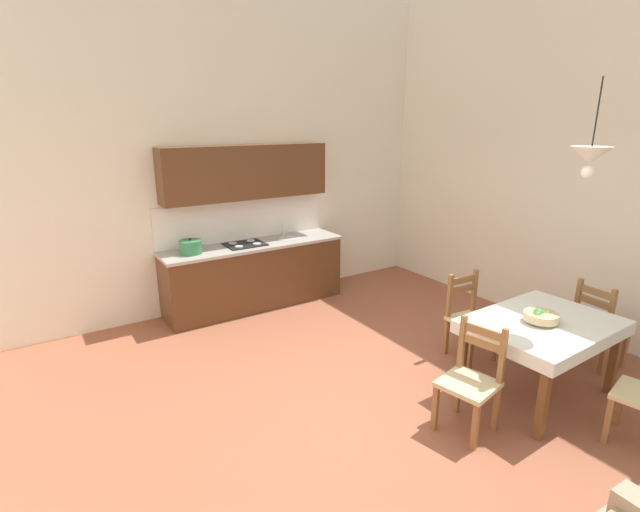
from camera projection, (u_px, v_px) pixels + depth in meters
The scene contains 10 objects.
ground_plane at pixel (372, 409), 4.34m from camera, with size 6.69×6.75×0.10m, color #99563D.
wall_back at pixel (228, 150), 6.25m from camera, with size 6.69×0.12×4.25m, color silver.
wall_right at pixel (591, 155), 5.34m from camera, with size 0.12×6.75×4.25m, color silver.
kitchen_cabinetry at pixel (252, 246), 6.41m from camera, with size 2.51×0.63×2.20m.
dining_table at pixel (542, 333), 4.34m from camera, with size 1.40×1.04×0.75m.
dining_chair_window_side at pixel (598, 326), 4.92m from camera, with size 0.46×0.46×0.93m.
dining_chair_tv_side at pixel (471, 381), 3.89m from camera, with size 0.50×0.50×0.93m.
dining_chair_kitchen_side at pixel (469, 318), 5.11m from camera, with size 0.46×0.46×0.93m.
fruit_bowl at pixel (541, 317), 4.24m from camera, with size 0.30×0.30×0.12m.
pendant_lamp at pixel (590, 156), 3.87m from camera, with size 0.32×0.32×0.81m.
Camera 1 is at (-2.44, -2.90, 2.54)m, focal length 26.37 mm.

